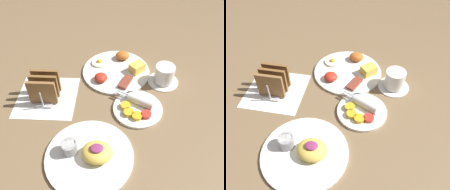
% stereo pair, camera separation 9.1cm
% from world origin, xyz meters
% --- Properties ---
extents(ground_plane, '(3.00, 3.00, 0.00)m').
position_xyz_m(ground_plane, '(0.00, 0.00, 0.00)').
color(ground_plane, brown).
extents(napkin_flat, '(0.22, 0.22, 0.00)m').
position_xyz_m(napkin_flat, '(-0.16, 0.05, 0.00)').
color(napkin_flat, white).
rests_on(napkin_flat, ground_plane).
extents(plate_breakfast, '(0.28, 0.28, 0.05)m').
position_xyz_m(plate_breakfast, '(0.10, 0.21, 0.01)').
color(plate_breakfast, white).
rests_on(plate_breakfast, ground_plane).
extents(plate_condiments, '(0.18, 0.18, 0.04)m').
position_xyz_m(plate_condiments, '(0.18, 0.01, 0.01)').
color(plate_condiments, white).
rests_on(plate_condiments, ground_plane).
extents(plate_foreground, '(0.27, 0.27, 0.06)m').
position_xyz_m(plate_foreground, '(0.03, -0.19, 0.01)').
color(plate_foreground, white).
rests_on(plate_foreground, ground_plane).
extents(toast_rack, '(0.10, 0.12, 0.10)m').
position_xyz_m(toast_rack, '(-0.16, 0.05, 0.05)').
color(toast_rack, '#B7B7BC').
rests_on(toast_rack, ground_plane).
extents(coffee_cup, '(0.12, 0.12, 0.08)m').
position_xyz_m(coffee_cup, '(0.29, 0.16, 0.04)').
color(coffee_cup, white).
rests_on(coffee_cup, ground_plane).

